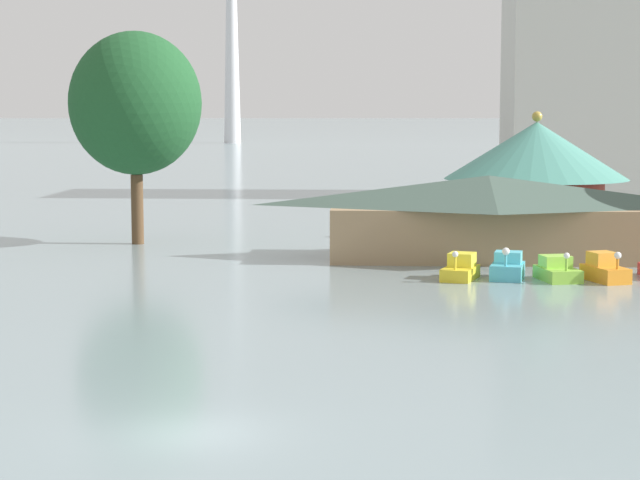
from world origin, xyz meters
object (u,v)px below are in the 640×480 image
Objects in this scene: pedal_boat_yellow at (461,269)px; pedal_boat_orange at (605,270)px; pedal_boat_lime at (557,271)px; green_roof_pavilion at (536,172)px; boathouse at (488,215)px; shoreline_tree_tall_left at (135,104)px; pedal_boat_cyan at (508,268)px.

pedal_boat_yellow is 1.02× the size of pedal_boat_orange.
green_roof_pavilion is at bearing 163.48° from pedal_boat_lime.
pedal_boat_lime is 9.19m from boathouse.
pedal_boat_yellow is at bearing -103.97° from pedal_boat_lime.
shoreline_tree_tall_left reaches higher than boathouse.
pedal_boat_yellow is 7.29m from pedal_boat_orange.
pedal_boat_orange is 0.25× the size of green_roof_pavilion.
pedal_boat_yellow is 1.08× the size of pedal_boat_cyan.
pedal_boat_orange is at bearing -28.75° from shoreline_tree_tall_left.
boathouse reaches higher than pedal_boat_yellow.
pedal_boat_yellow is 2.45m from pedal_boat_cyan.
shoreline_tree_tall_left is (-19.83, 14.52, 8.52)m from pedal_boat_yellow.
shoreline_tree_tall_left is (-22.26, 14.24, 8.49)m from pedal_boat_cyan.
pedal_boat_yellow is at bearing -36.21° from shoreline_tree_tall_left.
boathouse is (-5.10, 8.73, 1.97)m from pedal_boat_orange.
pedal_boat_cyan is at bearing -111.97° from pedal_boat_lime.
pedal_boat_lime is at bearing -72.22° from boathouse.
shoreline_tree_tall_left is (-26.17, -4.45, 4.53)m from green_roof_pavilion.
pedal_boat_lime is (4.92, -0.15, -0.03)m from pedal_boat_yellow.
pedal_boat_lime is at bearing 92.06° from pedal_boat_cyan.
pedal_boat_yellow reaches higher than pedal_boat_lime.
shoreline_tree_tall_left is at bearing -138.52° from pedal_boat_orange.
pedal_boat_yellow is 26.01m from shoreline_tree_tall_left.
pedal_boat_yellow is 0.26× the size of green_roof_pavilion.
green_roof_pavilion is (6.34, 18.97, 3.99)m from pedal_boat_yellow.
pedal_boat_orange is 0.16× the size of boathouse.
pedal_boat_cyan is 2.52m from pedal_boat_lime.
pedal_boat_lime is at bearing -94.27° from green_roof_pavilion.
pedal_boat_lime is at bearing 105.66° from pedal_boat_yellow.
pedal_boat_lime is (2.48, -0.43, -0.07)m from pedal_boat_cyan.
pedal_boat_lime is 19.59m from green_roof_pavilion.
pedal_boat_yellow is 4.92m from pedal_boat_lime.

